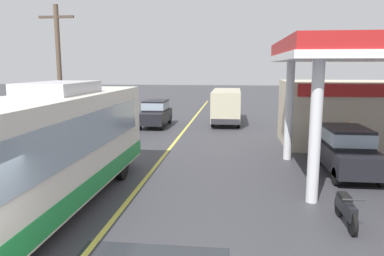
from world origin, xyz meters
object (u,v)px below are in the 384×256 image
minibus_opposing_lane (226,103)px  pedestrian_near_pump (347,136)px  coach_bus_main (46,154)px  motorcycle_parked_forecourt (346,209)px  car_at_pump (347,148)px  car_trailing_behind_bus (155,112)px

minibus_opposing_lane → pedestrian_near_pump: minibus_opposing_lane is taller
coach_bus_main → minibus_opposing_lane: 18.27m
motorcycle_parked_forecourt → car_at_pump: bearing=74.2°
minibus_opposing_lane → car_trailing_behind_bus: bearing=-157.3°
coach_bus_main → pedestrian_near_pump: size_ratio=6.65×
coach_bus_main → motorcycle_parked_forecourt: coach_bus_main is taller
minibus_opposing_lane → coach_bus_main: bearing=-104.8°
pedestrian_near_pump → car_trailing_behind_bus: bearing=144.7°
minibus_opposing_lane → motorcycle_parked_forecourt: (3.54, -17.63, -1.03)m
minibus_opposing_lane → car_trailing_behind_bus: (-4.92, -2.05, -0.46)m
motorcycle_parked_forecourt → pedestrian_near_pump: bearing=73.8°
coach_bus_main → pedestrian_near_pump: bearing=37.2°
car_at_pump → minibus_opposing_lane: minibus_opposing_lane is taller
pedestrian_near_pump → car_at_pump: bearing=-106.7°
coach_bus_main → motorcycle_parked_forecourt: 8.32m
car_at_pump → car_trailing_behind_bus: same height
coach_bus_main → motorcycle_parked_forecourt: (8.22, 0.02, -1.28)m
coach_bus_main → car_at_pump: bearing=27.5°
motorcycle_parked_forecourt → pedestrian_near_pump: size_ratio=1.08×
coach_bus_main → minibus_opposing_lane: coach_bus_main is taller
car_at_pump → car_trailing_behind_bus: size_ratio=1.00×
pedestrian_near_pump → car_trailing_behind_bus: car_trailing_behind_bus is taller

